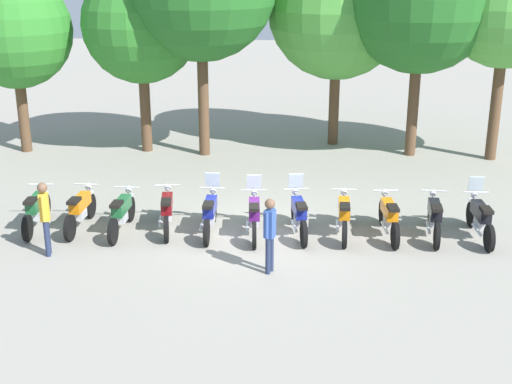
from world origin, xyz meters
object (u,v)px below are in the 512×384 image
(tree_1, at_px, (141,24))
(motorcycle_7, at_px, (344,215))
(motorcycle_0, at_px, (36,209))
(motorcycle_3, at_px, (167,210))
(motorcycle_4, at_px, (210,213))
(motorcycle_6, at_px, (299,214))
(motorcycle_5, at_px, (254,215))
(motorcycle_10, at_px, (480,218))
(motorcycle_1, at_px, (80,209))
(tree_0, at_px, (14,31))
(tree_3, at_px, (337,9))
(tree_5, at_px, (507,8))
(motorcycle_2, at_px, (122,212))
(motorcycle_9, at_px, (434,217))
(person_0, at_px, (270,230))
(person_1, at_px, (45,213))
(motorcycle_8, at_px, (389,216))

(tree_1, bearing_deg, motorcycle_7, -48.17)
(motorcycle_0, xyz_separation_m, tree_1, (1.15, 7.37, 3.80))
(motorcycle_0, height_order, motorcycle_3, same)
(tree_1, bearing_deg, motorcycle_4, -66.42)
(motorcycle_6, bearing_deg, motorcycle_5, 89.07)
(motorcycle_3, xyz_separation_m, motorcycle_10, (7.62, 0.01, 0.01))
(motorcycle_4, bearing_deg, tree_1, 22.24)
(motorcycle_0, height_order, motorcycle_1, same)
(motorcycle_3, bearing_deg, motorcycle_1, 83.29)
(tree_0, relative_size, tree_1, 0.96)
(motorcycle_4, height_order, tree_0, tree_0)
(motorcycle_1, xyz_separation_m, motorcycle_4, (3.26, -0.05, 0.01))
(tree_1, bearing_deg, motorcycle_3, -73.67)
(tree_3, bearing_deg, tree_5, -17.17)
(motorcycle_2, height_order, motorcycle_10, motorcycle_10)
(motorcycle_10, height_order, tree_5, tree_5)
(motorcycle_7, xyz_separation_m, motorcycle_10, (3.26, 0.02, 0.01))
(motorcycle_0, bearing_deg, motorcycle_9, -93.46)
(motorcycle_1, xyz_separation_m, person_0, (4.84, -2.22, 0.48))
(motorcycle_10, bearing_deg, person_0, 112.33)
(motorcycle_0, distance_m, motorcycle_5, 5.44)
(motorcycle_9, height_order, tree_5, tree_5)
(motorcycle_6, bearing_deg, person_1, 97.50)
(person_0, relative_size, tree_3, 0.24)
(motorcycle_7, height_order, tree_5, tree_5)
(motorcycle_6, bearing_deg, tree_0, 45.10)
(motorcycle_1, distance_m, person_0, 5.34)
(person_1, bearing_deg, motorcycle_1, 68.80)
(motorcycle_3, distance_m, tree_0, 9.95)
(tree_0, bearing_deg, motorcycle_9, -27.98)
(motorcycle_1, distance_m, motorcycle_9, 8.70)
(tree_5, bearing_deg, motorcycle_7, -126.67)
(motorcycle_8, xyz_separation_m, person_1, (-7.85, -1.72, 0.52))
(tree_3, bearing_deg, motorcycle_3, -116.98)
(motorcycle_5, relative_size, motorcycle_9, 1.00)
(motorcycle_3, bearing_deg, motorcycle_6, -99.79)
(motorcycle_5, bearing_deg, motorcycle_1, 83.79)
(motorcycle_5, xyz_separation_m, motorcycle_10, (5.44, 0.22, 0.00))
(motorcycle_1, height_order, motorcycle_7, same)
(person_0, height_order, tree_5, tree_5)
(person_1, bearing_deg, tree_1, 75.20)
(motorcycle_5, distance_m, tree_0, 11.57)
(motorcycle_7, bearing_deg, motorcycle_4, 93.08)
(person_0, height_order, person_1, person_1)
(motorcycle_4, bearing_deg, motorcycle_0, 89.10)
(motorcycle_8, height_order, tree_5, tree_5)
(motorcycle_5, distance_m, tree_3, 9.99)
(motorcycle_1, relative_size, person_1, 1.26)
(motorcycle_0, distance_m, tree_5, 15.33)
(motorcycle_6, height_order, motorcycle_9, motorcycle_6)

